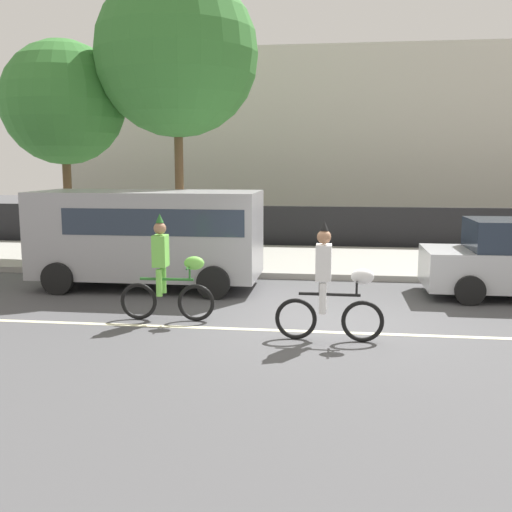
{
  "coord_description": "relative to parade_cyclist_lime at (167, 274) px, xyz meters",
  "views": [
    {
      "loc": [
        0.19,
        -10.24,
        2.79
      ],
      "look_at": [
        -1.3,
        1.2,
        1.0
      ],
      "focal_mm": 42.0,
      "sensor_mm": 36.0,
      "label": 1
    }
  ],
  "objects": [
    {
      "name": "ground_plane",
      "position": [
        2.72,
        0.08,
        -0.84
      ],
      "size": [
        80.0,
        80.0,
        0.0
      ],
      "primitive_type": "plane",
      "color": "#4C4C4F"
    },
    {
      "name": "road_centre_line",
      "position": [
        2.72,
        -0.42,
        -0.84
      ],
      "size": [
        36.0,
        0.14,
        0.01
      ],
      "primitive_type": "cube",
      "color": "beige",
      "rests_on": "ground"
    },
    {
      "name": "sidewalk_curb",
      "position": [
        2.72,
        6.58,
        -0.77
      ],
      "size": [
        60.0,
        5.0,
        0.15
      ],
      "primitive_type": "cube",
      "color": "#9E9B93",
      "rests_on": "ground"
    },
    {
      "name": "fence_line",
      "position": [
        2.72,
        9.48,
        -0.14
      ],
      "size": [
        40.0,
        0.08,
        1.4
      ],
      "primitive_type": "cube",
      "color": "black",
      "rests_on": "ground"
    },
    {
      "name": "building_backdrop",
      "position": [
        5.65,
        18.08,
        2.85
      ],
      "size": [
        28.0,
        8.0,
        7.38
      ],
      "primitive_type": "cube",
      "color": "beige",
      "rests_on": "ground"
    },
    {
      "name": "parade_cyclist_lime",
      "position": [
        0.0,
        0.0,
        0.0
      ],
      "size": [
        1.72,
        0.5,
        1.92
      ],
      "color": "black",
      "rests_on": "ground"
    },
    {
      "name": "parade_cyclist_zebra",
      "position": [
        2.89,
        -0.88,
        0.0
      ],
      "size": [
        1.72,
        0.5,
        1.92
      ],
      "color": "black",
      "rests_on": "ground"
    },
    {
      "name": "parked_van_grey",
      "position": [
        -1.15,
        2.78,
        0.44
      ],
      "size": [
        5.0,
        2.22,
        2.18
      ],
      "color": "#99999E",
      "rests_on": "ground"
    },
    {
      "name": "street_tree_near_lamp",
      "position": [
        -4.63,
        6.13,
        3.61
      ],
      "size": [
        3.42,
        3.42,
        6.02
      ],
      "color": "brown",
      "rests_on": "sidewalk_curb"
    },
    {
      "name": "street_tree_far_corner",
      "position": [
        -1.34,
        6.07,
        4.82
      ],
      "size": [
        4.39,
        4.39,
        7.72
      ],
      "color": "brown",
      "rests_on": "sidewalk_curb"
    }
  ]
}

